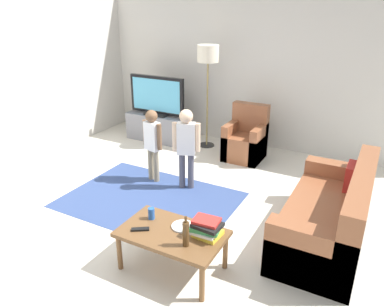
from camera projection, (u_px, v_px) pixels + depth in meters
name	position (u px, v px, depth m)	size (l,w,h in m)	color
ground	(168.00, 220.00, 4.47)	(7.80, 7.80, 0.00)	beige
wall_back	(258.00, 70.00, 6.39)	(6.00, 0.12, 2.70)	silver
area_rug	(150.00, 200.00, 4.92)	(2.20, 1.60, 0.01)	#33477A
tv_stand	(159.00, 127.00, 6.97)	(1.20, 0.44, 0.50)	slate
tv	(157.00, 96.00, 6.72)	(1.10, 0.28, 0.71)	black
couch	(333.00, 218.00, 3.97)	(0.80, 1.80, 0.86)	brown
armchair	(246.00, 141.00, 6.14)	(0.60, 0.60, 0.90)	brown
floor_lamp	(208.00, 59.00, 6.18)	(0.36, 0.36, 1.78)	#262626
child_near_tv	(152.00, 139.00, 5.23)	(0.35, 0.17, 1.06)	gray
child_center	(186.00, 142.00, 4.99)	(0.36, 0.22, 1.14)	#4C4C59
coffee_table	(172.00, 236.00, 3.53)	(1.00, 0.60, 0.42)	brown
book_stack	(207.00, 228.00, 3.42)	(0.30, 0.24, 0.17)	yellow
bottle	(186.00, 234.00, 3.27)	(0.06, 0.06, 0.30)	#4C3319
tv_remote	(140.00, 229.00, 3.53)	(0.17, 0.05, 0.02)	black
soda_can	(151.00, 213.00, 3.70)	(0.07, 0.07, 0.12)	#2659B2
plate	(183.00, 226.00, 3.58)	(0.22, 0.22, 0.02)	white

